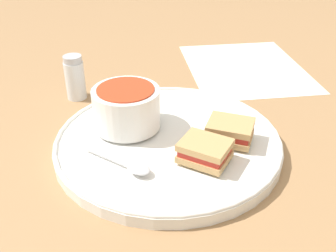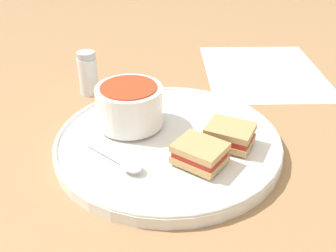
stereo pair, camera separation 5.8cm
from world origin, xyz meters
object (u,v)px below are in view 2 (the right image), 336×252
salt_shaker (88,73)px  sandwich_half_near (200,153)px  soup_bowl (130,105)px  sandwich_half_far (230,135)px  spoon (127,164)px

salt_shaker → sandwich_half_near: bearing=117.5°
soup_bowl → salt_shaker: soup_bowl is taller
soup_bowl → salt_shaker: size_ratio=1.24×
salt_shaker → soup_bowl: bearing=111.5°
sandwich_half_near → salt_shaker: 0.32m
soup_bowl → sandwich_half_far: size_ratio=1.23×
soup_bowl → sandwich_half_near: 0.15m
sandwich_half_far → salt_shaker: 0.32m
sandwich_half_near → salt_shaker: size_ratio=1.01×
sandwich_half_near → sandwich_half_far: size_ratio=1.00×
spoon → sandwich_half_near: bearing=46.1°
soup_bowl → sandwich_half_far: soup_bowl is taller
spoon → sandwich_half_near: 0.10m
sandwich_half_far → salt_shaker: bearing=-50.7°
spoon → sandwich_half_near: size_ratio=1.14×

